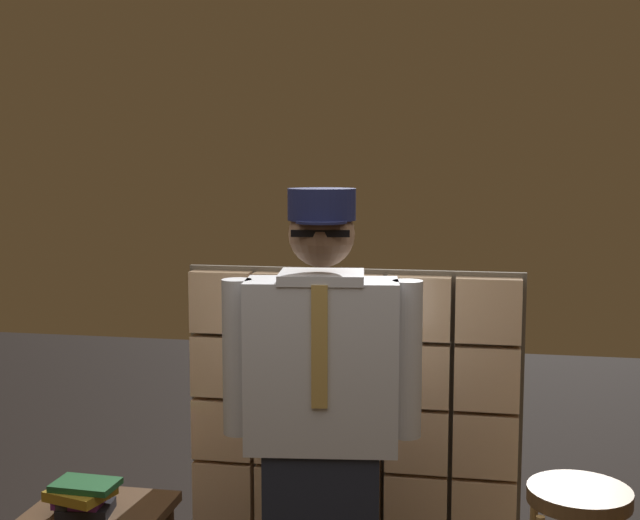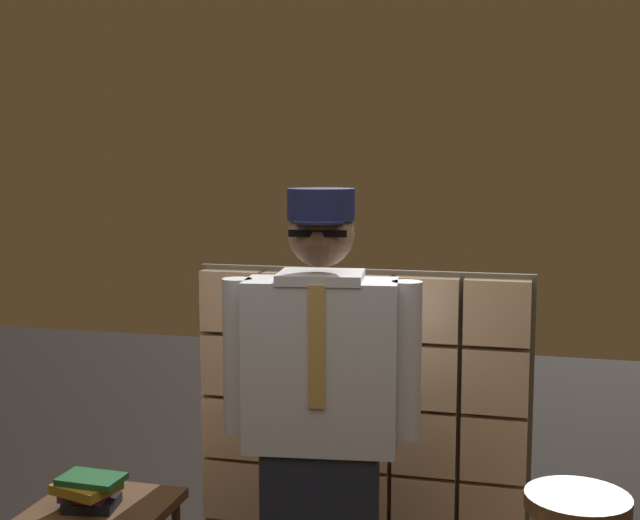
{
  "view_description": "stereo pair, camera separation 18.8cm",
  "coord_description": "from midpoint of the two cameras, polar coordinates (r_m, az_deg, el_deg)",
  "views": [
    {
      "loc": [
        0.52,
        -2.34,
        1.89
      ],
      "look_at": [
        -0.03,
        0.56,
        1.55
      ],
      "focal_mm": 46.87,
      "sensor_mm": 36.0,
      "label": 1
    },
    {
      "loc": [
        0.7,
        -2.3,
        1.89
      ],
      "look_at": [
        -0.03,
        0.56,
        1.55
      ],
      "focal_mm": 46.87,
      "sensor_mm": 36.0,
      "label": 2
    }
  ],
  "objects": [
    {
      "name": "glass_block_wall",
      "position": [
        3.7,
        0.61,
        -11.93
      ],
      "size": [
        1.46,
        0.1,
        1.46
      ],
      "color": "#E0B78C",
      "rests_on": "ground"
    },
    {
      "name": "book_stack",
      "position": [
        3.44,
        -17.43,
        -15.18
      ],
      "size": [
        0.27,
        0.24,
        0.13
      ],
      "color": "black",
      "rests_on": "side_table"
    },
    {
      "name": "standing_person",
      "position": [
        3.07,
        -1.68,
        -11.41
      ],
      "size": [
        0.72,
        0.34,
        1.8
      ],
      "rotation": [
        0.0,
        0.0,
        0.13
      ],
      "color": "#1E2333",
      "rests_on": "ground"
    },
    {
      "name": "coffee_mug",
      "position": [
        3.43,
        -18.56,
        -15.63
      ],
      "size": [
        0.13,
        0.08,
        0.09
      ],
      "color": "black",
      "rests_on": "side_table"
    }
  ]
}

